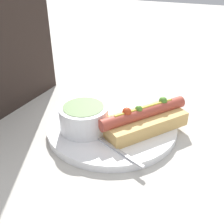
{
  "coord_description": "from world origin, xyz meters",
  "views": [
    {
      "loc": [
        -0.42,
        -0.2,
        0.31
      ],
      "look_at": [
        0.0,
        0.0,
        0.04
      ],
      "focal_mm": 42.0,
      "sensor_mm": 36.0,
      "label": 1
    }
  ],
  "objects": [
    {
      "name": "spoon",
      "position": [
        -0.05,
        0.02,
        0.02
      ],
      "size": [
        0.08,
        0.17,
        0.01
      ],
      "rotation": [
        0.0,
        0.0,
        1.2
      ],
      "color": "#B7B7BC",
      "rests_on": "dinner_plate"
    },
    {
      "name": "ground_plane",
      "position": [
        0.0,
        0.0,
        0.0
      ],
      "size": [
        4.0,
        4.0,
        0.0
      ],
      "primitive_type": "plane",
      "color": "#BCB7AD"
    },
    {
      "name": "dinner_plate",
      "position": [
        0.0,
        0.0,
        0.01
      ],
      "size": [
        0.27,
        0.27,
        0.02
      ],
      "color": "white",
      "rests_on": "ground_plane"
    },
    {
      "name": "soup_bowl",
      "position": [
        -0.04,
        0.04,
        0.04
      ],
      "size": [
        0.1,
        0.1,
        0.05
      ],
      "color": "white",
      "rests_on": "dinner_plate"
    },
    {
      "name": "hot_dog",
      "position": [
        0.01,
        -0.07,
        0.04
      ],
      "size": [
        0.18,
        0.16,
        0.06
      ],
      "rotation": [
        0.0,
        0.0,
        -0.6
      ],
      "color": "#DBAD60",
      "rests_on": "dinner_plate"
    }
  ]
}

